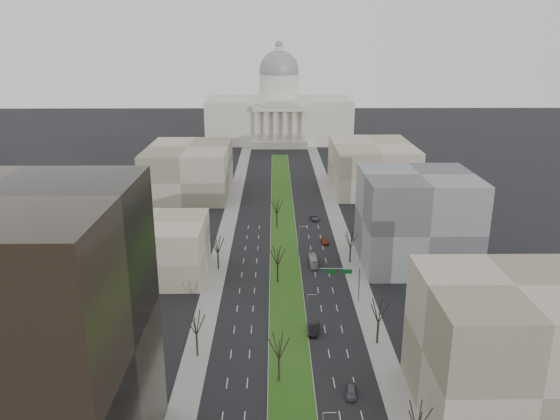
{
  "coord_description": "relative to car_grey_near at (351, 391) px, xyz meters",
  "views": [
    {
      "loc": [
        -2.67,
        -41.14,
        57.04
      ],
      "look_at": [
        -1.16,
        105.73,
        10.29
      ],
      "focal_mm": 35.0,
      "sensor_mm": 36.0,
      "label": 1
    }
  ],
  "objects": [
    {
      "name": "tree_right_near",
      "position": [
        7.22,
        -14.04,
        5.94
      ],
      "size": [
        5.16,
        5.16,
        9.29
      ],
      "color": "black",
      "rests_on": "ground"
    },
    {
      "name": "car_grey_far",
      "position": [
        0.35,
        91.44,
        -0.02
      ],
      "size": [
        2.83,
        5.35,
        1.43
      ],
      "primitive_type": "imported",
      "rotation": [
        0.0,
        0.0,
        0.09
      ],
      "color": "#494D51",
      "rests_on": "ground"
    },
    {
      "name": "building_far_right",
      "position": [
        25.02,
        128.96,
        8.26
      ],
      "size": [
        30.0,
        40.0,
        18.0
      ],
      "primitive_type": "cube",
      "color": "tan",
      "rests_on": "ground"
    },
    {
      "name": "tree_right_mid",
      "position": [
        7.22,
        15.96,
        6.41
      ],
      "size": [
        5.52,
        5.52,
        9.94
      ],
      "color": "black",
      "rests_on": "ground"
    },
    {
      "name": "tree_left_far",
      "position": [
        -27.18,
        51.96,
        6.1
      ],
      "size": [
        5.28,
        5.28,
        9.5
      ],
      "color": "black",
      "rests_on": "ground"
    },
    {
      "name": "box_van",
      "position": [
        -2.6,
        54.69,
        0.37
      ],
      "size": [
        1.99,
        8.0,
        2.22
      ],
      "primitive_type": "imported",
      "rotation": [
        0.0,
        0.0,
        0.02
      ],
      "color": "#B9B9B9",
      "rests_on": "ground"
    },
    {
      "name": "building_beige_left",
      "position": [
        -42.98,
        48.96,
        6.26
      ],
      "size": [
        26.0,
        22.0,
        14.0
      ],
      "primitive_type": "cube",
      "color": "tan",
      "rests_on": "ground"
    },
    {
      "name": "building_grey_right",
      "position": [
        24.02,
        55.96,
        11.26
      ],
      "size": [
        28.0,
        26.0,
        24.0
      ],
      "primitive_type": "cube",
      "color": "#5D5F62",
      "rests_on": "ground"
    },
    {
      "name": "sidewalk_right",
      "position": [
        7.52,
        58.96,
        -0.67
      ],
      "size": [
        5.0,
        330.0,
        0.15
      ],
      "primitive_type": "cube",
      "color": "gray",
      "rests_on": "ground"
    },
    {
      "name": "sidewalk_left",
      "position": [
        -27.48,
        58.96,
        -0.67
      ],
      "size": [
        5.0,
        330.0,
        0.15
      ],
      "primitive_type": "cube",
      "color": "gray",
      "rests_on": "ground"
    },
    {
      "name": "car_grey_near",
      "position": [
        0.0,
        0.0,
        0.0
      ],
      "size": [
        2.37,
        4.56,
        1.48
      ],
      "primitive_type": "imported",
      "rotation": [
        0.0,
        0.0,
        -0.15
      ],
      "color": "#4B4E52",
      "rests_on": "ground"
    },
    {
      "name": "tree_left_mid",
      "position": [
        -27.18,
        11.96,
        6.26
      ],
      "size": [
        5.4,
        5.4,
        9.72
      ],
      "color": "black",
      "rests_on": "ground"
    },
    {
      "name": "streetlamp_median_b",
      "position": [
        -6.22,
        18.96,
        4.07
      ],
      "size": [
        1.9,
        0.2,
        9.16
      ],
      "color": "gray",
      "rests_on": "ground"
    },
    {
      "name": "tree_right_far",
      "position": [
        7.22,
        55.96,
        5.79
      ],
      "size": [
        5.04,
        5.04,
        9.07
      ],
      "color": "black",
      "rests_on": "ground"
    },
    {
      "name": "building_tan_right",
      "position": [
        23.02,
        -4.04,
        10.26
      ],
      "size": [
        26.0,
        24.0,
        22.0
      ],
      "primitive_type": "cube",
      "color": "gray",
      "rests_on": "ground"
    },
    {
      "name": "building_far_left",
      "position": [
        -44.98,
        123.96,
        8.26
      ],
      "size": [
        30.0,
        40.0,
        18.0
      ],
      "primitive_type": "cube",
      "color": "gray",
      "rests_on": "ground"
    },
    {
      "name": "tree_median_c",
      "position": [
        -11.98,
        83.96,
        6.26
      ],
      "size": [
        5.4,
        5.4,
        9.72
      ],
      "color": "black",
      "rests_on": "ground"
    },
    {
      "name": "median",
      "position": [
        -9.98,
        82.94,
        -0.64
      ],
      "size": [
        8.0,
        222.03,
        0.2
      ],
      "color": "#999993",
      "rests_on": "ground"
    },
    {
      "name": "car_black",
      "position": [
        -4.78,
        20.28,
        0.12
      ],
      "size": [
        2.68,
        5.46,
        1.72
      ],
      "primitive_type": "imported",
      "rotation": [
        0.0,
        0.0,
        -0.17
      ],
      "color": "black",
      "rests_on": "ground"
    },
    {
      "name": "car_red",
      "position": [
        1.84,
        70.12,
        -0.07
      ],
      "size": [
        2.16,
        4.71,
        1.33
      ],
      "primitive_type": "imported",
      "rotation": [
        0.0,
        0.0,
        0.06
      ],
      "color": "maroon",
      "rests_on": "ground"
    },
    {
      "name": "tree_median_a",
      "position": [
        -11.98,
        3.96,
        6.26
      ],
      "size": [
        5.4,
        5.4,
        9.72
      ],
      "color": "black",
      "rests_on": "ground"
    },
    {
      "name": "tree_median_b",
      "position": [
        -11.98,
        43.96,
        6.26
      ],
      "size": [
        5.4,
        5.4,
        9.72
      ],
      "color": "black",
      "rests_on": "ground"
    },
    {
      "name": "streetlamp_median_c",
      "position": [
        -6.22,
        58.96,
        4.07
      ],
      "size": [
        1.9,
        0.2,
        9.16
      ],
      "color": "gray",
      "rests_on": "ground"
    },
    {
      "name": "capitol",
      "position": [
        -9.98,
        233.54,
        15.56
      ],
      "size": [
        80.0,
        46.0,
        55.0
      ],
      "color": "beige",
      "rests_on": "ground"
    },
    {
      "name": "mast_arm_signs",
      "position": [
        3.51,
        33.98,
        5.37
      ],
      "size": [
        9.12,
        0.24,
        8.09
      ],
      "color": "gray",
      "rests_on": "ground"
    },
    {
      "name": "ground",
      "position": [
        -9.98,
        83.96,
        -0.74
      ],
      "size": [
        600.0,
        600.0,
        0.0
      ],
      "primitive_type": "plane",
      "color": "black",
      "rests_on": "ground"
    }
  ]
}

